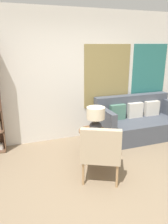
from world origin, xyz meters
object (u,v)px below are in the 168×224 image
at_px(side_table, 93,133).
at_px(table_lamp, 96,116).
at_px(couch, 137,122).
at_px(armchair, 101,149).

height_order(side_table, table_lamp, table_lamp).
height_order(couch, table_lamp, table_lamp).
distance_m(armchair, table_lamp, 0.80).
distance_m(couch, side_table, 1.43).
bearing_deg(table_lamp, side_table, 174.95).
xyz_separation_m(side_table, table_lamp, (0.05, -0.00, 0.32)).
distance_m(side_table, table_lamp, 0.32).
distance_m(armchair, side_table, 0.75).
bearing_deg(table_lamp, armchair, -106.48).
bearing_deg(couch, table_lamp, -156.26).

